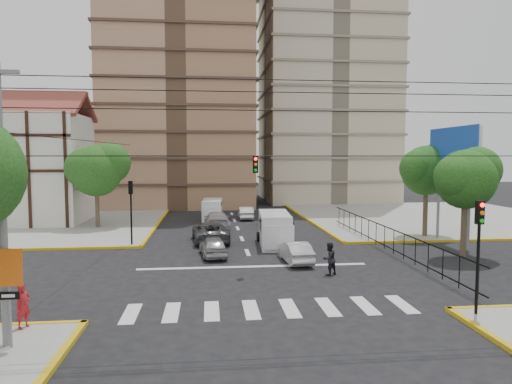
{
  "coord_description": "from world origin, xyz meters",
  "views": [
    {
      "loc": [
        -2.49,
        -24.07,
        6.25
      ],
      "look_at": [
        0.47,
        4.23,
        4.0
      ],
      "focal_mm": 32.0,
      "sensor_mm": 36.0,
      "label": 1
    }
  ],
  "objects": [
    {
      "name": "traffic_light_hanging",
      "position": [
        0.0,
        -2.04,
        5.9
      ],
      "size": [
        18.0,
        9.12,
        0.92
      ],
      "color": "black",
      "rests_on": "ground"
    },
    {
      "name": "car_darkgrey_mid_right",
      "position": [
        2.95,
        15.73,
        0.76
      ],
      "size": [
        2.1,
        4.59,
        1.53
      ],
      "primitive_type": "imported",
      "rotation": [
        0.0,
        0.0,
        3.08
      ],
      "color": "#28282A",
      "rests_on": "ground"
    },
    {
      "name": "van_left_lane",
      "position": [
        -2.13,
        19.88,
        0.99
      ],
      "size": [
        2.03,
        4.6,
        2.03
      ],
      "rotation": [
        0.0,
        0.0,
        -0.06
      ],
      "color": "silver",
      "rests_on": "ground"
    },
    {
      "name": "district_sign",
      "position": [
        -8.8,
        -9.24,
        2.45
      ],
      "size": [
        0.9,
        0.12,
        3.2
      ],
      "color": "slate",
      "rests_on": "ground"
    },
    {
      "name": "car_white_rear_right",
      "position": [
        1.18,
        20.68,
        0.63
      ],
      "size": [
        1.39,
        3.86,
        1.27
      ],
      "primitive_type": "imported",
      "rotation": [
        0.0,
        0.0,
        3.13
      ],
      "color": "white",
      "rests_on": "ground"
    },
    {
      "name": "pedestrian_crosswalk",
      "position": [
        3.8,
        -1.01,
        0.86
      ],
      "size": [
        1.05,
        0.99,
        1.73
      ],
      "primitive_type": "imported",
      "rotation": [
        0.0,
        0.0,
        3.66
      ],
      "color": "black",
      "rests_on": "ground"
    },
    {
      "name": "sidewalk_ne",
      "position": [
        20.0,
        20.0,
        0.07
      ],
      "size": [
        26.0,
        26.0,
        0.15
      ],
      "primitive_type": "cube",
      "color": "gray",
      "rests_on": "ground"
    },
    {
      "name": "car_silver_front_left",
      "position": [
        -2.23,
        4.03,
        0.63
      ],
      "size": [
        1.91,
        3.86,
        1.26
      ],
      "primitive_type": "imported",
      "rotation": [
        0.0,
        0.0,
        3.26
      ],
      "color": "#A5A6AA",
      "rests_on": "ground"
    },
    {
      "name": "traffic_light_se",
      "position": [
        7.8,
        -7.8,
        3.11
      ],
      "size": [
        0.28,
        0.22,
        4.4
      ],
      "color": "black",
      "rests_on": "ground"
    },
    {
      "name": "billboard",
      "position": [
        14.45,
        6.0,
        6.0
      ],
      "size": [
        0.36,
        6.2,
        8.1
      ],
      "color": "slate",
      "rests_on": "ground"
    },
    {
      "name": "van_right_lane",
      "position": [
        2.09,
        6.92,
        1.11
      ],
      "size": [
        2.31,
        5.19,
        2.29
      ],
      "rotation": [
        0.0,
        0.0,
        -0.07
      ],
      "color": "silver",
      "rests_on": "ground"
    },
    {
      "name": "car_white_front_right",
      "position": [
        2.56,
        1.98,
        0.63
      ],
      "size": [
        1.6,
        3.9,
        1.26
      ],
      "primitive_type": "imported",
      "rotation": [
        0.0,
        0.0,
        3.21
      ],
      "color": "silver",
      "rests_on": "ground"
    },
    {
      "name": "tower_beige",
      "position": [
        14.0,
        40.0,
        24.0
      ],
      "size": [
        17.0,
        16.0,
        48.0
      ],
      "primitive_type": "cube",
      "color": "beige",
      "rests_on": "ground"
    },
    {
      "name": "park_fence",
      "position": [
        9.0,
        4.5,
        0.0
      ],
      "size": [
        0.1,
        22.5,
        1.66
      ],
      "primitive_type": null,
      "color": "black",
      "rests_on": "ground"
    },
    {
      "name": "stop_line",
      "position": [
        0.0,
        1.2,
        0.01
      ],
      "size": [
        13.0,
        0.4,
        0.01
      ],
      "primitive_type": "cube",
      "color": "silver",
      "rests_on": "ground"
    },
    {
      "name": "car_grey_mid_left",
      "position": [
        -2.39,
        9.06,
        0.73
      ],
      "size": [
        2.87,
        5.46,
        1.47
      ],
      "primitive_type": "imported",
      "rotation": [
        0.0,
        0.0,
        3.23
      ],
      "color": "#54565B",
      "rests_on": "ground"
    },
    {
      "name": "utility_pole_sw",
      "position": [
        -9.0,
        -9.0,
        4.77
      ],
      "size": [
        1.4,
        0.28,
        9.0
      ],
      "color": "slate",
      "rests_on": "ground"
    },
    {
      "name": "tudor_building",
      "position": [
        -19.0,
        20.0,
        5.25
      ],
      "size": [
        10.8,
        8.05,
        12.23
      ],
      "color": "silver",
      "rests_on": "ground"
    },
    {
      "name": "tower_tan",
      "position": [
        -6.0,
        36.0,
        24.0
      ],
      "size": [
        18.0,
        16.0,
        48.0
      ],
      "primitive_type": "cube",
      "color": "#9F724F",
      "rests_on": "ground"
    },
    {
      "name": "crosswalk_stripes",
      "position": [
        0.0,
        -6.0,
        0.01
      ],
      "size": [
        12.0,
        2.4,
        0.01
      ],
      "primitive_type": "cube",
      "color": "silver",
      "rests_on": "ground"
    },
    {
      "name": "traffic_light_nw",
      "position": [
        -7.8,
        7.8,
        3.11
      ],
      "size": [
        0.28,
        0.22,
        4.4
      ],
      "color": "black",
      "rests_on": "ground"
    },
    {
      "name": "tree_park_a",
      "position": [
        13.08,
        2.01,
        5.01
      ],
      "size": [
        4.41,
        3.6,
        6.83
      ],
      "color": "#473828",
      "rests_on": "ground"
    },
    {
      "name": "ground",
      "position": [
        0.0,
        0.0,
        0.0
      ],
      "size": [
        160.0,
        160.0,
        0.0
      ],
      "primitive_type": "plane",
      "color": "black",
      "rests_on": "ground"
    },
    {
      "name": "tree_park_c",
      "position": [
        14.09,
        9.01,
        5.34
      ],
      "size": [
        4.65,
        3.8,
        7.25
      ],
      "color": "#473828",
      "rests_on": "ground"
    },
    {
      "name": "sidewalk_nw",
      "position": [
        -20.0,
        20.0,
        0.07
      ],
      "size": [
        26.0,
        26.0,
        0.15
      ],
      "primitive_type": "cube",
      "color": "gray",
      "rests_on": "ground"
    },
    {
      "name": "pedestrian_sw_corner",
      "position": [
        -9.07,
        -7.5,
        0.95
      ],
      "size": [
        0.63,
        0.7,
        1.6
      ],
      "primitive_type": "imported",
      "rotation": [
        0.0,
        0.0,
        1.03
      ],
      "color": "red",
      "rests_on": "sidewalk_sw"
    },
    {
      "name": "car_silver_rear_left",
      "position": [
        -1.81,
        14.8,
        0.76
      ],
      "size": [
        2.24,
        5.27,
        1.52
      ],
      "primitive_type": "imported",
      "rotation": [
        0.0,
        0.0,
        3.16
      ],
      "color": "#BCBCC1",
      "rests_on": "ground"
    },
    {
      "name": "tree_tudor",
      "position": [
        -11.9,
        16.01,
        5.22
      ],
      "size": [
        5.39,
        4.4,
        7.43
      ],
      "color": "#473828",
      "rests_on": "ground"
    }
  ]
}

